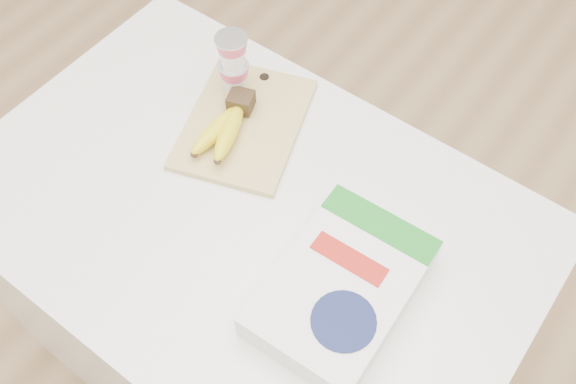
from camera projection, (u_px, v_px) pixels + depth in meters
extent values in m
plane|color=tan|center=(260.00, 356.00, 1.83)|extent=(4.00, 4.00, 0.00)
cube|color=white|center=(254.00, 299.00, 1.50)|extent=(1.06, 0.71, 0.79)
cube|color=tan|center=(244.00, 124.00, 1.27)|extent=(0.30, 0.35, 0.01)
cube|color=#382816|center=(241.00, 101.00, 1.26)|extent=(0.06, 0.06, 0.03)
ellipsoid|color=yellow|center=(218.00, 129.00, 1.23)|extent=(0.04, 0.16, 0.05)
sphere|color=#382816|center=(194.00, 154.00, 1.20)|extent=(0.01, 0.01, 0.01)
ellipsoid|color=yellow|center=(229.00, 131.00, 1.22)|extent=(0.09, 0.16, 0.05)
sphere|color=#382816|center=(217.00, 161.00, 1.19)|extent=(0.01, 0.01, 0.01)
cylinder|color=silver|center=(231.00, 39.00, 1.19)|extent=(0.06, 0.06, 0.00)
cube|color=white|center=(341.00, 288.00, 1.05)|extent=(0.22, 0.31, 0.07)
cube|color=#1B7D21|center=(381.00, 224.00, 1.08)|extent=(0.21, 0.06, 0.00)
cylinder|color=#121944|center=(344.00, 321.00, 0.98)|extent=(0.11, 0.11, 0.00)
cube|color=#B11E14|center=(349.00, 259.00, 1.04)|extent=(0.13, 0.04, 0.00)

